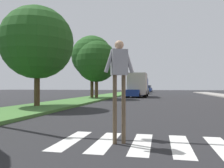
% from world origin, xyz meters
% --- Properties ---
extents(ground_plane, '(140.00, 140.00, 0.00)m').
position_xyz_m(ground_plane, '(0.00, 30.00, 0.00)').
color(ground_plane, '#262628').
extents(crosswalk, '(5.85, 2.20, 0.01)m').
position_xyz_m(crosswalk, '(0.00, 8.75, 0.00)').
color(crosswalk, silver).
rests_on(crosswalk, ground_plane).
extents(median_strip, '(3.76, 64.00, 0.15)m').
position_xyz_m(median_strip, '(-7.82, 28.00, 0.07)').
color(median_strip, '#477A38').
rests_on(median_strip, ground_plane).
extents(tree_mid, '(4.69, 4.69, 6.43)m').
position_xyz_m(tree_mid, '(-8.23, 16.69, 4.22)').
color(tree_mid, '#4C3823').
rests_on(tree_mid, median_strip).
extents(tree_far, '(4.61, 4.61, 6.36)m').
position_xyz_m(tree_far, '(-7.36, 27.78, 4.19)').
color(tree_far, '#4C3823').
rests_on(tree_far, median_strip).
extents(tree_distant, '(4.73, 4.73, 7.12)m').
position_xyz_m(tree_distant, '(-8.13, 28.62, 4.89)').
color(tree_distant, '#4C3823').
rests_on(tree_distant, median_strip).
extents(pedestrian_performer, '(0.71, 0.40, 2.49)m').
position_xyz_m(pedestrian_performer, '(-1.43, 8.64, 1.66)').
color(pedestrian_performer, brown).
rests_on(pedestrian_performer, ground_plane).
extents(sedan_midblock, '(2.15, 4.65, 1.68)m').
position_xyz_m(sedan_midblock, '(-3.54, 32.68, 0.78)').
color(sedan_midblock, navy).
rests_on(sedan_midblock, ground_plane).
extents(sedan_distant, '(1.89, 4.35, 1.74)m').
position_xyz_m(sedan_distant, '(-3.48, 47.29, 0.80)').
color(sedan_distant, gray).
rests_on(sedan_distant, ground_plane).
extents(sedan_far_horizon, '(2.20, 4.48, 1.75)m').
position_xyz_m(sedan_far_horizon, '(-3.44, 61.88, 0.81)').
color(sedan_far_horizon, navy).
rests_on(sedan_far_horizon, ground_plane).
extents(truck_box_delivery, '(2.40, 6.20, 3.10)m').
position_xyz_m(truck_box_delivery, '(-3.28, 33.98, 1.63)').
color(truck_box_delivery, navy).
rests_on(truck_box_delivery, ground_plane).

